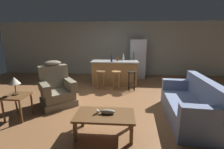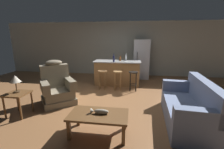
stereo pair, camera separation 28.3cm
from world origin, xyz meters
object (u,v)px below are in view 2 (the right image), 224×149
Objects in this scene: kitchen_island at (117,73)px; bar_stool_right at (133,77)px; refrigerator at (141,59)px; bar_stool_left at (102,76)px; coffee_table at (98,116)px; fish_figurine at (100,112)px; bottle_tall_green at (114,59)px; bottle_wine_dark at (120,59)px; bar_stool_middle at (118,77)px; end_table at (18,97)px; table_lamp at (15,80)px; recliner_near_lamp at (57,88)px; bottle_short_amber at (126,58)px; couch at (189,107)px.

bar_stool_right is at bearing -44.85° from kitchen_island.
refrigerator is (0.34, 1.83, 0.41)m from bar_stool_right.
coffee_table is at bearing -80.06° from bar_stool_left.
coffee_table is 0.10m from fish_figurine.
bottle_wine_dark is (0.21, 0.31, -0.04)m from bottle_tall_green.
refrigerator is 1.44m from bottle_wine_dark.
bar_stool_middle is 2.07m from refrigerator.
fish_figurine is 0.50× the size of bar_stool_right.
bottle_wine_dark is at bearing 55.24° from bottle_tall_green.
end_table is 0.41m from table_lamp.
fish_figurine is 0.61× the size of end_table.
recliner_near_lamp is 5.77× the size of bottle_wine_dark.
fish_figurine is 1.64× the size of bottle_wine_dark.
coffee_table is 5.29× the size of bottle_wine_dark.
coffee_table is 2.66m from bar_stool_left.
bottle_short_amber is at bearing 71.80° from bar_stool_middle.
bar_stool_left is 0.79m from bottle_tall_green.
fish_figurine is 0.50× the size of bar_stool_left.
coffee_table is 2.68× the size of table_lamp.
refrigerator is (3.04, 3.96, 0.01)m from table_lamp.
couch is at bearing -39.81° from bar_stool_left.
fish_figurine is 2.18m from table_lamp.
fish_figurine is at bearing -102.13° from refrigerator.
bar_stool_middle is at bearing 88.55° from fish_figurine.
fish_figurine is 2.00m from recliner_near_lamp.
kitchen_island is (2.04, 2.80, 0.02)m from end_table.
refrigerator is at bearing 103.31° from recliner_near_lamp.
recliner_near_lamp is at bearing -128.17° from refrigerator.
bottle_short_amber is (-1.52, 2.67, 0.72)m from couch.
end_table is at bearing -127.03° from bottle_wine_dark.
refrigerator is at bearing 52.93° from bottle_wine_dark.
refrigerator is (2.48, 3.15, 0.46)m from recliner_near_lamp.
recliner_near_lamp is 0.68× the size of refrigerator.
end_table is 1.78× the size of bottle_tall_green.
couch is 4.79× the size of table_lamp.
couch is 2.89× the size of bar_stool_middle.
fish_figurine is 2.68m from bar_stool_right.
end_table is at bearing 8.37° from couch.
bar_stool_middle reaches higher than fish_figurine.
kitchen_island is at bearing 67.39° from bottle_tall_green.
refrigerator is at bearing -72.11° from couch.
bottle_tall_green reaches higher than bottle_wine_dark.
recliner_near_lamp is 4.03m from refrigerator.
end_table is at bearing 167.82° from fish_figurine.
table_lamp is 3.56m from bottle_wine_dark.
table_lamp reaches higher than couch.
fish_figurine is 2.61m from bar_stool_middle.
table_lamp is (-0.02, 0.03, 0.41)m from end_table.
bar_stool_right is (-1.21, 1.92, 0.13)m from couch.
bar_stool_right is (0.64, 2.62, 0.11)m from coffee_table.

